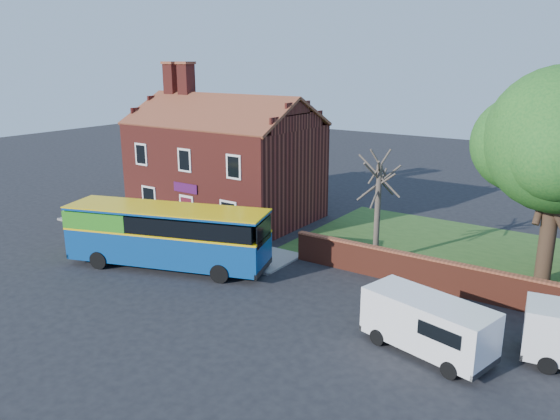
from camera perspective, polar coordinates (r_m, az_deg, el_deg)
The scene contains 9 objects.
ground at distance 26.75m, azimuth -9.78°, elevation -8.52°, with size 120.00×120.00×0.00m, color black.
pavement at distance 35.18m, azimuth -11.56°, elevation -2.60°, with size 18.00×3.50×0.12m, color gray.
kerb at distance 34.05m, azimuth -13.66°, elevation -3.31°, with size 18.00×0.15×0.14m, color slate.
grass_strip at distance 32.49m, azimuth 24.80°, elevation -5.36°, with size 26.00×12.00×0.04m, color #426B28.
shop_building at distance 38.43m, azimuth -5.73°, elevation 4.34°, with size 12.30×8.13×10.50m.
boundary_wall at distance 26.67m, azimuth 22.69°, elevation -7.73°, with size 22.00×0.38×1.60m.
bus at distance 29.66m, azimuth -12.30°, elevation -2.38°, with size 11.12×6.00×3.29m.
van_near at distance 21.63m, azimuth 15.23°, elevation -11.35°, with size 5.25×3.10×2.16m.
bare_tree at distance 29.63m, azimuth 10.16°, elevation 0.12°, with size 2.23×2.66×5.96m.
Camera 1 is at (17.26, -17.37, 10.76)m, focal length 35.00 mm.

